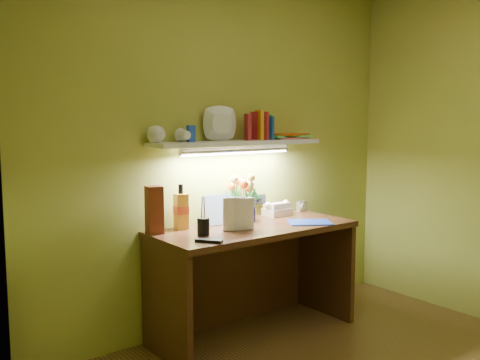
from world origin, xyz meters
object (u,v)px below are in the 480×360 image
(desk, at_px, (254,280))
(whisky_bottle, at_px, (181,207))
(flower_bouquet, at_px, (242,197))
(telephone, at_px, (277,208))
(desk_clock, at_px, (302,206))

(desk, bearing_deg, whisky_bottle, 154.17)
(desk, distance_m, flower_bouquet, 0.58)
(flower_bouquet, xyz_separation_m, telephone, (0.33, 0.01, -0.11))
(desk, relative_size, telephone, 7.52)
(desk_clock, height_order, whisky_bottle, whisky_bottle)
(telephone, distance_m, whisky_bottle, 0.81)
(desk, bearing_deg, desk_clock, 19.17)
(flower_bouquet, bearing_deg, telephone, 1.36)
(flower_bouquet, relative_size, whisky_bottle, 1.14)
(desk_clock, relative_size, whisky_bottle, 0.27)
(desk, relative_size, whisky_bottle, 4.75)
(telephone, height_order, desk_clock, telephone)
(desk, height_order, desk_clock, desk_clock)
(telephone, bearing_deg, whisky_bottle, 177.25)
(flower_bouquet, height_order, desk_clock, flower_bouquet)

